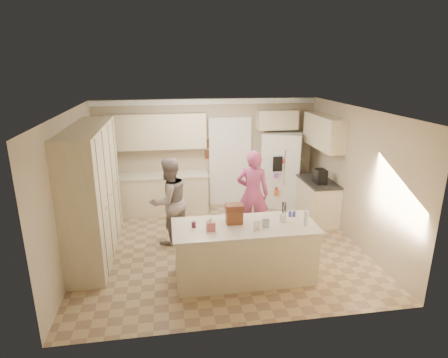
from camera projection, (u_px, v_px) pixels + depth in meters
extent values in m
cube|color=#9C855D|center=(222.00, 247.00, 7.19)|extent=(5.20, 4.60, 0.02)
cube|color=white|center=(221.00, 110.00, 6.41)|extent=(5.20, 4.60, 0.02)
cube|color=tan|center=(207.00, 153.00, 8.98)|extent=(5.20, 0.02, 2.60)
cube|color=tan|center=(250.00, 238.00, 4.62)|extent=(5.20, 0.02, 2.60)
cube|color=tan|center=(71.00, 189.00, 6.41)|extent=(0.02, 4.60, 2.60)
cube|color=tan|center=(356.00, 176.00, 7.19)|extent=(0.02, 4.60, 2.60)
cube|color=white|center=(207.00, 102.00, 8.57)|extent=(5.20, 0.08, 0.12)
cube|color=beige|center=(93.00, 192.00, 6.68)|extent=(0.60, 2.60, 2.35)
cube|color=beige|center=(160.00, 194.00, 8.77)|extent=(2.20, 0.60, 0.88)
cube|color=beige|center=(159.00, 175.00, 8.63)|extent=(2.24, 0.63, 0.04)
cube|color=beige|center=(157.00, 131.00, 8.46)|extent=(2.20, 0.35, 0.80)
cube|color=black|center=(230.00, 163.00, 9.11)|extent=(0.90, 0.06, 2.10)
cube|color=white|center=(230.00, 163.00, 9.08)|extent=(1.02, 0.03, 2.22)
cube|color=brown|center=(208.00, 143.00, 8.87)|extent=(0.15, 0.02, 0.20)
cube|color=brown|center=(208.00, 155.00, 8.95)|extent=(0.15, 0.02, 0.20)
cube|color=white|center=(282.00, 170.00, 9.07)|extent=(1.11, 1.00, 1.80)
cube|color=gray|center=(286.00, 174.00, 8.74)|extent=(0.02, 0.02, 1.78)
cube|color=black|center=(278.00, 164.00, 8.62)|extent=(0.22, 0.03, 0.35)
cylinder|color=silver|center=(285.00, 168.00, 8.67)|extent=(0.02, 0.02, 0.85)
cylinder|color=silver|center=(289.00, 168.00, 8.69)|extent=(0.02, 0.02, 0.85)
cube|color=beige|center=(277.00, 120.00, 8.82)|extent=(0.95, 0.35, 0.45)
cube|color=beige|center=(317.00, 201.00, 8.34)|extent=(0.60, 1.20, 0.88)
cube|color=#2D2B28|center=(318.00, 181.00, 8.21)|extent=(0.63, 1.24, 0.04)
cube|color=beige|center=(324.00, 132.00, 8.10)|extent=(0.35, 1.50, 0.70)
cube|color=black|center=(320.00, 176.00, 7.96)|extent=(0.22, 0.28, 0.30)
cube|color=beige|center=(244.00, 253.00, 6.05)|extent=(2.20, 0.90, 0.88)
cube|color=beige|center=(245.00, 227.00, 5.91)|extent=(2.28, 0.96, 0.05)
cylinder|color=white|center=(283.00, 217.00, 6.03)|extent=(0.13, 0.13, 0.15)
cube|color=#C2616A|center=(211.00, 226.00, 5.71)|extent=(0.13, 0.13, 0.14)
cone|color=white|center=(211.00, 219.00, 5.68)|extent=(0.08, 0.08, 0.08)
cube|color=brown|center=(234.00, 217.00, 5.94)|extent=(0.26, 0.18, 0.22)
cube|color=#592D1E|center=(234.00, 207.00, 5.90)|extent=(0.28, 0.20, 0.10)
cylinder|color=#59263F|center=(194.00, 224.00, 5.82)|extent=(0.07, 0.07, 0.09)
cube|color=white|center=(257.00, 225.00, 5.72)|extent=(0.12, 0.06, 0.16)
cube|color=silver|center=(266.00, 223.00, 5.79)|extent=(0.12, 0.05, 0.16)
cylinder|color=silver|center=(306.00, 218.00, 5.87)|extent=(0.07, 0.07, 0.24)
cylinder|color=#35329A|center=(290.00, 214.00, 6.22)|extent=(0.05, 0.05, 0.09)
cylinder|color=#35329A|center=(294.00, 214.00, 6.23)|extent=(0.05, 0.05, 0.09)
imported|color=gray|center=(169.00, 201.00, 7.13)|extent=(1.05, 0.99, 1.70)
imported|color=#C44D96|center=(253.00, 194.00, 7.45)|extent=(0.74, 0.60, 1.77)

